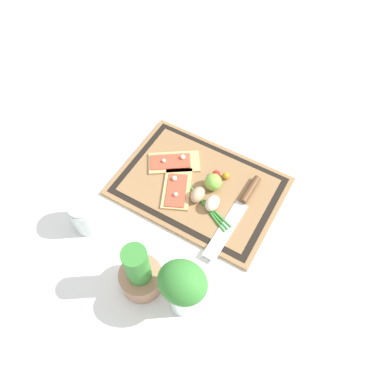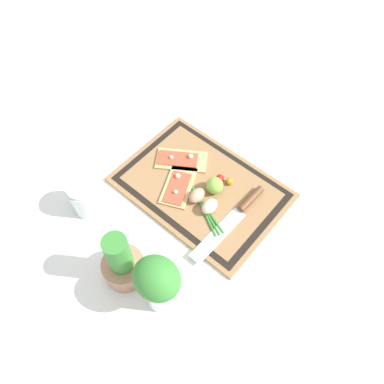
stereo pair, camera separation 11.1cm
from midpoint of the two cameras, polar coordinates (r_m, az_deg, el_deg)
name	(u,v)px [view 1 (the left image)]	position (r m, az deg, el deg)	size (l,w,h in m)	color
ground_plane	(199,187)	(1.16, -1.66, 0.49)	(6.00, 6.00, 0.00)	white
cutting_board	(199,186)	(1.15, -1.67, 0.69)	(0.49, 0.35, 0.02)	#997047
pizza_slice_near	(173,162)	(1.19, -5.51, 4.37)	(0.18, 0.16, 0.02)	tan
pizza_slice_far	(177,188)	(1.14, -5.14, 0.34)	(0.14, 0.17, 0.02)	tan
knife	(242,203)	(1.11, 4.87, -1.85)	(0.04, 0.30, 0.02)	silver
egg_brown	(198,195)	(1.10, -2.00, -0.65)	(0.04, 0.05, 0.04)	tan
egg_pink	(212,203)	(1.09, 0.22, -1.96)	(0.04, 0.05, 0.04)	beige
lime	(213,182)	(1.12, 0.42, 1.29)	(0.05, 0.05, 0.05)	#7FB742
cherry_tomato_red	(216,174)	(1.15, 0.97, 2.51)	(0.02, 0.02, 0.02)	red
cherry_tomato_yellow	(226,176)	(1.15, 2.47, 2.27)	(0.02, 0.02, 0.02)	orange
scallion_bunch	(195,192)	(1.13, -2.31, -0.20)	(0.31, 0.16, 0.01)	#388433
herb_pot	(140,274)	(0.98, -11.23, -12.46)	(0.11, 0.11, 0.19)	#AD7A5B
sauce_jar	(87,215)	(1.11, -18.48, -3.60)	(0.09, 0.09, 0.11)	silver
herb_glass	(183,287)	(0.90, -5.06, -14.55)	(0.12, 0.10, 0.20)	silver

